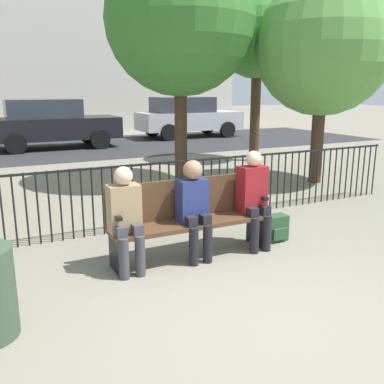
{
  "coord_description": "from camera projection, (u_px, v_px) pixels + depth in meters",
  "views": [
    {
      "loc": [
        -2.13,
        -2.68,
        1.97
      ],
      "look_at": [
        0.0,
        1.61,
        0.8
      ],
      "focal_mm": 40.0,
      "sensor_mm": 36.0,
      "label": 1
    }
  ],
  "objects": [
    {
      "name": "backpack",
      "position": [
        275.0,
        228.0,
        5.64
      ],
      "size": [
        0.32,
        0.23,
        0.34
      ],
      "color": "#284C2D",
      "rests_on": "ground"
    },
    {
      "name": "seated_person_2",
      "position": [
        254.0,
        195.0,
        5.27
      ],
      "size": [
        0.34,
        0.39,
        1.23
      ],
      "color": "black",
      "rests_on": "ground"
    },
    {
      "name": "park_bench",
      "position": [
        189.0,
        215.0,
        5.07
      ],
      "size": [
        1.97,
        0.45,
        0.92
      ],
      "color": "#4C331E",
      "rests_on": "ground"
    },
    {
      "name": "tree_0",
      "position": [
        180.0,
        20.0,
        8.45
      ],
      "size": [
        3.0,
        3.0,
        4.79
      ],
      "color": "#422D1E",
      "rests_on": "ground"
    },
    {
      "name": "seated_person_0",
      "position": [
        126.0,
        214.0,
        4.56
      ],
      "size": [
        0.34,
        0.39,
        1.17
      ],
      "color": "#3D3D42",
      "rests_on": "ground"
    },
    {
      "name": "parked_car_0",
      "position": [
        187.0,
        116.0,
        17.43
      ],
      "size": [
        4.2,
        1.94,
        1.62
      ],
      "color": "#B7B7BC",
      "rests_on": "ground"
    },
    {
      "name": "ground_plane",
      "position": [
        274.0,
        320.0,
        3.72
      ],
      "size": [
        80.0,
        80.0,
        0.0
      ],
      "primitive_type": "plane",
      "color": "gray"
    },
    {
      "name": "parked_car_1",
      "position": [
        51.0,
        123.0,
        14.14
      ],
      "size": [
        4.2,
        1.94,
        1.62
      ],
      "color": "black",
      "rests_on": "ground"
    },
    {
      "name": "street_surface",
      "position": [
        53.0,
        149.0,
        14.16
      ],
      "size": [
        24.0,
        6.0,
        0.01
      ],
      "color": "#2B2B2D",
      "rests_on": "ground"
    },
    {
      "name": "tree_1",
      "position": [
        258.0,
        36.0,
        11.17
      ],
      "size": [
        2.23,
        2.23,
        4.44
      ],
      "color": "#422D1E",
      "rests_on": "ground"
    },
    {
      "name": "tree_3",
      "position": [
        324.0,
        47.0,
        8.55
      ],
      "size": [
        2.75,
        2.75,
        4.16
      ],
      "color": "#422D1E",
      "rests_on": "ground"
    },
    {
      "name": "seated_person_1",
      "position": [
        194.0,
        204.0,
        4.92
      ],
      "size": [
        0.34,
        0.39,
        1.17
      ],
      "color": "black",
      "rests_on": "ground"
    },
    {
      "name": "fence_railing",
      "position": [
        151.0,
        190.0,
        6.09
      ],
      "size": [
        9.01,
        0.03,
        0.95
      ],
      "color": "black",
      "rests_on": "ground"
    }
  ]
}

